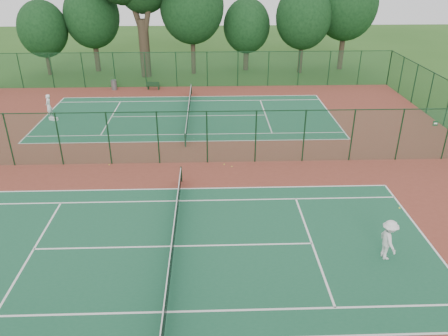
{
  "coord_description": "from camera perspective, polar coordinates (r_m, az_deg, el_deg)",
  "views": [
    {
      "loc": [
        1.73,
        -25.51,
        12.13
      ],
      "look_at": [
        2.47,
        -4.12,
        1.6
      ],
      "focal_mm": 35.0,
      "sensor_mm": 36.0,
      "label": 1
    }
  ],
  "objects": [
    {
      "name": "stray_ball_b",
      "position": [
        27.87,
        0.03,
        0.49
      ],
      "size": [
        0.07,
        0.07,
        0.07
      ],
      "primitive_type": "sphere",
      "color": "#DAE836",
      "rests_on": "red_pad"
    },
    {
      "name": "court_far",
      "position": [
        36.62,
        -4.6,
        6.79
      ],
      "size": [
        23.77,
        10.97,
        0.01
      ],
      "primitive_type": "cube",
      "color": "#1C593B",
      "rests_on": "red_pad"
    },
    {
      "name": "player_far",
      "position": [
        38.62,
        -21.92,
        7.51
      ],
      "size": [
        0.48,
        0.71,
        1.92
      ],
      "primitive_type": "imported",
      "rotation": [
        0.0,
        0.0,
        -1.6
      ],
      "color": "white",
      "rests_on": "court_far"
    },
    {
      "name": "bench",
      "position": [
        44.41,
        -9.24,
        10.59
      ],
      "size": [
        1.38,
        0.6,
        0.82
      ],
      "rotation": [
        0.0,
        0.0,
        -0.17
      ],
      "color": "black",
      "rests_on": "red_pad"
    },
    {
      "name": "stray_ball_a",
      "position": [
        27.58,
        1.03,
        0.2
      ],
      "size": [
        0.07,
        0.07,
        0.07
      ],
      "primitive_type": "sphere",
      "color": "yellow",
      "rests_on": "red_pad"
    },
    {
      "name": "tennis_net_near",
      "position": [
        20.25,
        -6.6,
        -8.92
      ],
      "size": [
        0.1,
        12.9,
        0.97
      ],
      "color": "#12321B",
      "rests_on": "ground"
    },
    {
      "name": "ground",
      "position": [
        28.3,
        -5.28,
        0.7
      ],
      "size": [
        120.0,
        120.0,
        0.0
      ],
      "primitive_type": "plane",
      "color": "#29541A",
      "rests_on": "ground"
    },
    {
      "name": "evergreen_row",
      "position": [
        51.23,
        -3.37,
        12.46
      ],
      "size": [
        39.0,
        5.0,
        12.0
      ],
      "primitive_type": null,
      "color": "black",
      "rests_on": "ground"
    },
    {
      "name": "kit_bag",
      "position": [
        38.06,
        -21.37,
        6.01
      ],
      "size": [
        0.76,
        0.5,
        0.27
      ],
      "primitive_type": "cube",
      "rotation": [
        0.0,
        0.0,
        -0.36
      ],
      "color": "white",
      "rests_on": "red_pad"
    },
    {
      "name": "red_pad",
      "position": [
        28.3,
        -5.29,
        0.7
      ],
      "size": [
        40.0,
        36.0,
        0.01
      ],
      "primitive_type": "cube",
      "color": "brown",
      "rests_on": "ground"
    },
    {
      "name": "stray_ball_c",
      "position": [
        28.78,
        -14.77,
        0.43
      ],
      "size": [
        0.07,
        0.07,
        0.07
      ],
      "primitive_type": "sphere",
      "color": "#CCD331",
      "rests_on": "red_pad"
    },
    {
      "name": "fence_north",
      "position": [
        44.76,
        -4.23,
        12.73
      ],
      "size": [
        40.0,
        0.09,
        3.5
      ],
      "color": "#184828",
      "rests_on": "ground"
    },
    {
      "name": "tennis_net_far",
      "position": [
        36.45,
        -4.63,
        7.57
      ],
      "size": [
        0.1,
        12.9,
        0.97
      ],
      "color": "#12321E",
      "rests_on": "ground"
    },
    {
      "name": "trash_bin",
      "position": [
        45.15,
        -14.17,
        10.49
      ],
      "size": [
        0.61,
        0.61,
        0.98
      ],
      "primitive_type": "cylinder",
      "rotation": [
        0.0,
        0.0,
        0.13
      ],
      "color": "slate",
      "rests_on": "red_pad"
    },
    {
      "name": "court_near",
      "position": [
        20.55,
        -6.52,
        -10.13
      ],
      "size": [
        23.77,
        10.97,
        0.01
      ],
      "primitive_type": "cube",
      "color": "#1B5639",
      "rests_on": "red_pad"
    },
    {
      "name": "fence_divider",
      "position": [
        27.59,
        -5.43,
        4.0
      ],
      "size": [
        40.0,
        0.09,
        3.5
      ],
      "color": "#184A30",
      "rests_on": "ground"
    },
    {
      "name": "player_near",
      "position": [
        20.49,
        20.68,
        -8.76
      ],
      "size": [
        0.79,
        1.27,
        1.89
      ],
      "primitive_type": "imported",
      "rotation": [
        0.0,
        0.0,
        1.65
      ],
      "color": "white",
      "rests_on": "court_near"
    }
  ]
}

